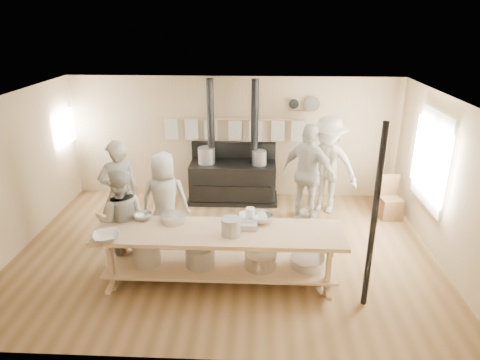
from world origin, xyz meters
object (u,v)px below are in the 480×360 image
(cook_center, at_px, (165,199))
(cook_by_window, at_px, (327,165))
(cook_left, at_px, (121,219))
(roasting_pan, at_px, (244,225))
(cook_far_left, at_px, (119,192))
(prep_table, at_px, (220,251))
(stove, at_px, (233,178))
(chair, at_px, (390,206))
(cook_right, at_px, (309,174))

(cook_center, xyz_separation_m, cook_by_window, (2.94, 1.48, 0.15))
(cook_left, relative_size, cook_center, 0.97)
(cook_left, height_order, roasting_pan, cook_left)
(cook_far_left, height_order, roasting_pan, cook_far_left)
(prep_table, distance_m, cook_left, 1.64)
(cook_by_window, bearing_deg, cook_left, -120.30)
(cook_far_left, bearing_deg, cook_center, 143.23)
(stove, xyz_separation_m, roasting_pan, (0.35, -2.89, 0.37))
(cook_far_left, xyz_separation_m, cook_by_window, (3.73, 1.43, 0.05))
(cook_far_left, relative_size, cook_left, 1.15)
(cook_far_left, relative_size, roasting_pan, 4.83)
(cook_by_window, bearing_deg, cook_far_left, -131.78)
(cook_by_window, bearing_deg, prep_table, -99.05)
(cook_far_left, distance_m, cook_left, 0.83)
(prep_table, height_order, cook_center, cook_center)
(cook_far_left, distance_m, cook_by_window, 4.00)
(prep_table, xyz_separation_m, cook_left, (-1.56, 0.39, 0.29))
(cook_far_left, xyz_separation_m, cook_left, (0.26, -0.77, -0.12))
(prep_table, xyz_separation_m, chair, (3.16, 2.33, -0.27))
(prep_table, height_order, cook_far_left, cook_far_left)
(cook_left, bearing_deg, chair, -168.37)
(prep_table, distance_m, chair, 3.93)
(cook_right, relative_size, roasting_pan, 5.00)
(cook_far_left, relative_size, cook_right, 0.97)
(stove, bearing_deg, cook_left, -120.75)
(stove, bearing_deg, cook_right, -29.89)
(stove, relative_size, cook_left, 1.60)
(chair, bearing_deg, cook_by_window, 161.56)
(cook_by_window, distance_m, chair, 1.48)
(stove, distance_m, cook_center, 2.19)
(stove, height_order, cook_far_left, stove)
(cook_center, distance_m, roasting_pan, 1.71)
(cook_far_left, xyz_separation_m, cook_center, (0.79, -0.05, -0.10))
(prep_table, bearing_deg, cook_by_window, 53.68)
(cook_left, height_order, cook_right, cook_right)
(prep_table, xyz_separation_m, cook_right, (1.50, 2.16, 0.44))
(cook_left, xyz_separation_m, cook_center, (0.53, 0.73, 0.02))
(cook_by_window, bearing_deg, stove, -165.39)
(cook_left, bearing_deg, roasting_pan, 161.59)
(cook_by_window, xyz_separation_m, roasting_pan, (-1.55, -2.46, -0.09))
(cook_left, relative_size, roasting_pan, 4.22)
(cook_by_window, bearing_deg, cook_right, -105.47)
(chair, bearing_deg, roasting_pan, -148.50)
(cook_center, height_order, cook_by_window, cook_by_window)
(cook_center, xyz_separation_m, cook_right, (2.54, 1.04, 0.13))
(stove, bearing_deg, cook_far_left, -134.59)
(cook_center, xyz_separation_m, chair, (4.19, 1.22, -0.58))
(cook_far_left, xyz_separation_m, chair, (4.98, 1.17, -0.68))
(cook_far_left, relative_size, chair, 2.20)
(stove, relative_size, cook_far_left, 1.40)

